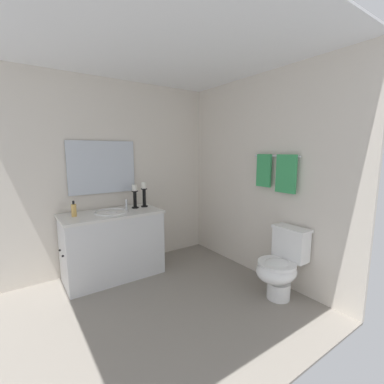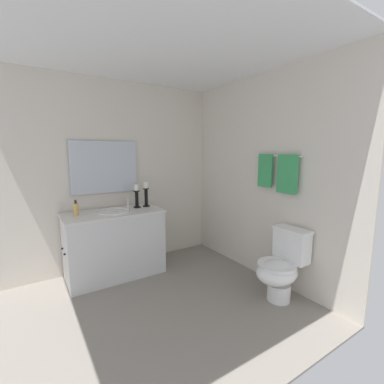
{
  "view_description": "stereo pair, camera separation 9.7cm",
  "coord_description": "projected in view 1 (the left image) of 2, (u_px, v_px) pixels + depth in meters",
  "views": [
    {
      "loc": [
        2.16,
        -1.08,
        1.55
      ],
      "look_at": [
        -0.14,
        0.52,
        1.11
      ],
      "focal_mm": 24.58,
      "sensor_mm": 36.0,
      "label": 1
    },
    {
      "loc": [
        2.21,
        -1.0,
        1.55
      ],
      "look_at": [
        -0.14,
        0.52,
        1.11
      ],
      "focal_mm": 24.58,
      "sensor_mm": 36.0,
      "label": 2
    }
  ],
  "objects": [
    {
      "name": "sink_basin",
      "position": [
        112.0,
        215.0,
        3.18
      ],
      "size": [
        0.4,
        0.4,
        0.24
      ],
      "color": "white",
      "rests_on": "vanity_cabinet"
    },
    {
      "name": "vanity_cabinet",
      "position": [
        113.0,
        245.0,
        3.24
      ],
      "size": [
        0.58,
        1.18,
        0.81
      ],
      "color": "silver",
      "rests_on": "ground"
    },
    {
      "name": "towel_bar",
      "position": [
        276.0,
        156.0,
        2.94
      ],
      "size": [
        0.61,
        0.02,
        0.02
      ],
      "primitive_type": "cylinder",
      "rotation": [
        0.0,
        1.57,
        0.0
      ],
      "color": "silver"
    },
    {
      "name": "soap_bottle",
      "position": [
        74.0,
        210.0,
        2.97
      ],
      "size": [
        0.06,
        0.06,
        0.18
      ],
      "color": "#E5B259",
      "rests_on": "vanity_cabinet"
    },
    {
      "name": "towel_center",
      "position": [
        286.0,
        174.0,
        2.84
      ],
      "size": [
        0.24,
        0.03,
        0.42
      ],
      "primitive_type": "cube",
      "color": "#389E59",
      "rests_on": "towel_bar"
    },
    {
      "name": "ceiling",
      "position": [
        151.0,
        42.0,
        2.22
      ],
      "size": [
        2.53,
        2.91,
        0.02
      ],
      "primitive_type": "cube",
      "color": "white"
    },
    {
      "name": "candle_holder_tall",
      "position": [
        144.0,
        194.0,
        3.48
      ],
      "size": [
        0.09,
        0.09,
        0.33
      ],
      "color": "black",
      "rests_on": "vanity_cabinet"
    },
    {
      "name": "towel_near_vanity",
      "position": [
        264.0,
        171.0,
        3.08
      ],
      "size": [
        0.2,
        0.03,
        0.38
      ],
      "primitive_type": "cube",
      "color": "#389E59",
      "rests_on": "towel_bar"
    },
    {
      "name": "toilet",
      "position": [
        281.0,
        265.0,
        2.75
      ],
      "size": [
        0.39,
        0.54,
        0.75
      ],
      "color": "white",
      "rests_on": "ground"
    },
    {
      "name": "floor",
      "position": [
        157.0,
        310.0,
        2.6
      ],
      "size": [
        2.53,
        2.91,
        0.02
      ],
      "primitive_type": "cube",
      "color": "gray",
      "rests_on": "ground"
    },
    {
      "name": "wall_left",
      "position": [
        110.0,
        176.0,
        3.43
      ],
      "size": [
        0.04,
        2.91,
        2.45
      ],
      "primitive_type": "cube",
      "color": "silver",
      "rests_on": "ground"
    },
    {
      "name": "wall_back",
      "position": [
        260.0,
        178.0,
        3.23
      ],
      "size": [
        2.53,
        0.04,
        2.45
      ],
      "primitive_type": "cube",
      "color": "silver",
      "rests_on": "ground"
    },
    {
      "name": "mirror",
      "position": [
        102.0,
        167.0,
        3.32
      ],
      "size": [
        0.02,
        0.84,
        0.66
      ],
      "primitive_type": "cube",
      "color": "silver"
    },
    {
      "name": "candle_holder_short",
      "position": [
        135.0,
        196.0,
        3.4
      ],
      "size": [
        0.09,
        0.09,
        0.3
      ],
      "color": "black",
      "rests_on": "vanity_cabinet"
    }
  ]
}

